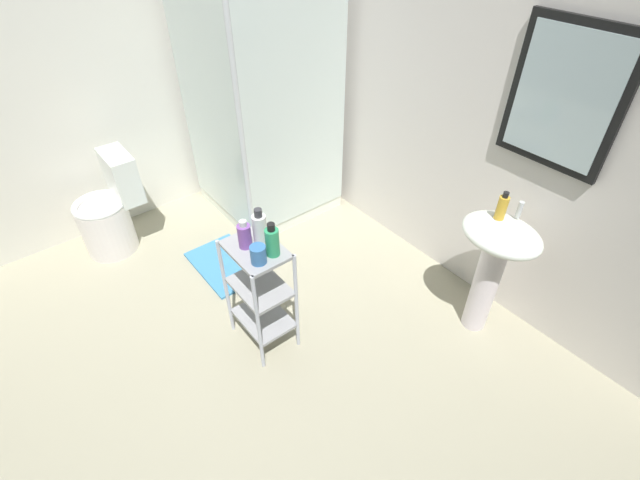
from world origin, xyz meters
The scene contains 14 objects.
ground_plane centered at (0.00, 0.00, -0.01)m, with size 4.20×4.20×0.02m, color #A39D83.
wall_back centered at (0.01, 1.85, 1.25)m, with size 4.20×0.14×2.50m.
wall_left centered at (-1.85, 0.00, 1.25)m, with size 0.10×4.20×2.50m, color white.
shower_stall centered at (-1.18, 1.17, 0.46)m, with size 0.92×0.92×2.00m.
pedestal_sink centered at (0.75, 1.52, 0.58)m, with size 0.46×0.37×0.81m.
sink_faucet centered at (0.75, 1.64, 0.86)m, with size 0.03×0.03×0.10m, color silver.
toilet centered at (-1.48, -0.01, 0.31)m, with size 0.37×0.49×0.76m.
storage_cart centered at (0.00, 0.39, 0.44)m, with size 0.38×0.28×0.74m.
hand_soap_bottle centered at (0.70, 1.55, 0.89)m, with size 0.06×0.06×0.17m.
conditioner_bottle_purple centered at (-0.05, 0.36, 0.81)m, with size 0.07×0.07×0.17m.
lotion_bottle_white centered at (-0.03, 0.44, 0.83)m, with size 0.08×0.08×0.22m.
body_wash_bottle_green centered at (0.10, 0.44, 0.83)m, with size 0.07×0.07×0.20m.
rinse_cup centered at (0.10, 0.35, 0.79)m, with size 0.08×0.08×0.10m, color #3870B2.
bath_mat centered at (-0.76, 0.52, 0.01)m, with size 0.60×0.40×0.02m, color teal.
Camera 1 is at (1.65, -0.48, 2.30)m, focal length 25.23 mm.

